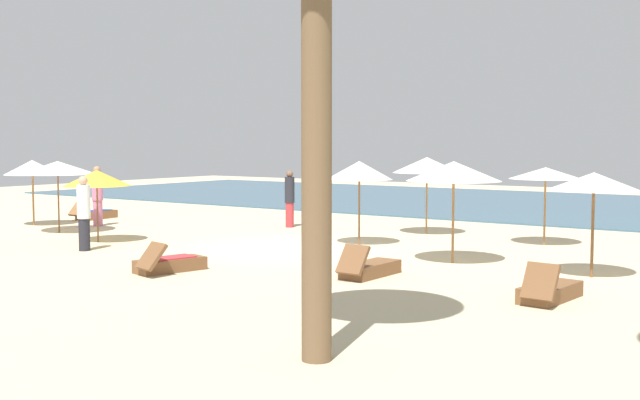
% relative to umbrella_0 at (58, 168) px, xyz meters
% --- Properties ---
extents(ground_plane, '(60.00, 60.00, 0.00)m').
position_rel_umbrella_0_xyz_m(ground_plane, '(7.70, 1.03, -1.97)').
color(ground_plane, beige).
extents(ocean_water, '(48.00, 16.00, 0.06)m').
position_rel_umbrella_0_xyz_m(ocean_water, '(7.70, 18.03, -1.94)').
color(ocean_water, '#3D6075').
rests_on(ocean_water, ground_plane).
extents(umbrella_0, '(2.27, 2.27, 2.17)m').
position_rel_umbrella_0_xyz_m(umbrella_0, '(0.00, 0.00, 0.00)').
color(umbrella_0, brown).
rests_on(umbrella_0, ground_plane).
extents(umbrella_2, '(1.92, 1.92, 2.08)m').
position_rel_umbrella_0_xyz_m(umbrella_2, '(13.03, 5.61, -0.05)').
color(umbrella_2, olive).
rests_on(umbrella_2, ground_plane).
extents(umbrella_3, '(1.77, 1.77, 2.24)m').
position_rel_umbrella_0_xyz_m(umbrella_3, '(8.95, 2.83, 0.03)').
color(umbrella_3, brown).
rests_on(umbrella_3, ground_plane).
extents(umbrella_4, '(1.84, 1.84, 2.15)m').
position_rel_umbrella_0_xyz_m(umbrella_4, '(15.51, 1.32, -0.01)').
color(umbrella_4, brown).
rests_on(umbrella_4, ground_plane).
extents(umbrella_5, '(1.81, 1.81, 1.98)m').
position_rel_umbrella_0_xyz_m(umbrella_5, '(2.76, -0.80, -0.20)').
color(umbrella_5, brown).
rests_on(umbrella_5, ground_plane).
extents(umbrella_6, '(2.16, 2.16, 2.32)m').
position_rel_umbrella_0_xyz_m(umbrella_6, '(12.36, 1.40, 0.13)').
color(umbrella_6, olive).
rests_on(umbrella_6, ground_plane).
extents(umbrella_7, '(2.04, 2.04, 2.29)m').
position_rel_umbrella_0_xyz_m(umbrella_7, '(9.32, 6.00, 0.09)').
color(umbrella_7, olive).
rests_on(umbrella_7, ground_plane).
extents(umbrella_8, '(1.80, 1.80, 2.15)m').
position_rel_umbrella_0_xyz_m(umbrella_8, '(-2.36, 0.78, -0.06)').
color(umbrella_8, olive).
rests_on(umbrella_8, ground_plane).
extents(lounger_0, '(0.73, 1.68, 0.75)m').
position_rel_umbrella_0_xyz_m(lounger_0, '(15.59, -1.52, -1.80)').
color(lounger_0, brown).
rests_on(lounger_0, ground_plane).
extents(lounger_1, '(0.64, 1.68, 0.72)m').
position_rel_umbrella_0_xyz_m(lounger_1, '(11.72, -1.21, -1.80)').
color(lounger_1, brown).
rests_on(lounger_1, ground_plane).
extents(lounger_2, '(0.96, 1.77, 0.70)m').
position_rel_umbrella_0_xyz_m(lounger_2, '(7.93, -3.17, -1.79)').
color(lounger_2, brown).
rests_on(lounger_2, ground_plane).
extents(lounger_3, '(0.79, 1.76, 0.67)m').
position_rel_umbrella_0_xyz_m(lounger_3, '(-2.43, 3.33, -1.79)').
color(lounger_3, brown).
rests_on(lounger_3, ground_plane).
extents(person_0, '(0.50, 0.50, 1.96)m').
position_rel_umbrella_0_xyz_m(person_0, '(-0.50, 1.88, -0.97)').
color(person_0, '#D17299').
rests_on(person_0, ground_plane).
extents(person_2, '(0.37, 0.37, 1.83)m').
position_rel_umbrella_0_xyz_m(person_2, '(4.85, 5.17, -1.03)').
color(person_2, '#BF3338').
rests_on(person_2, ground_plane).
extents(person_3, '(0.46, 0.46, 1.90)m').
position_rel_umbrella_0_xyz_m(person_3, '(3.83, -2.10, -1.00)').
color(person_3, '#26262D').
rests_on(person_3, ground_plane).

